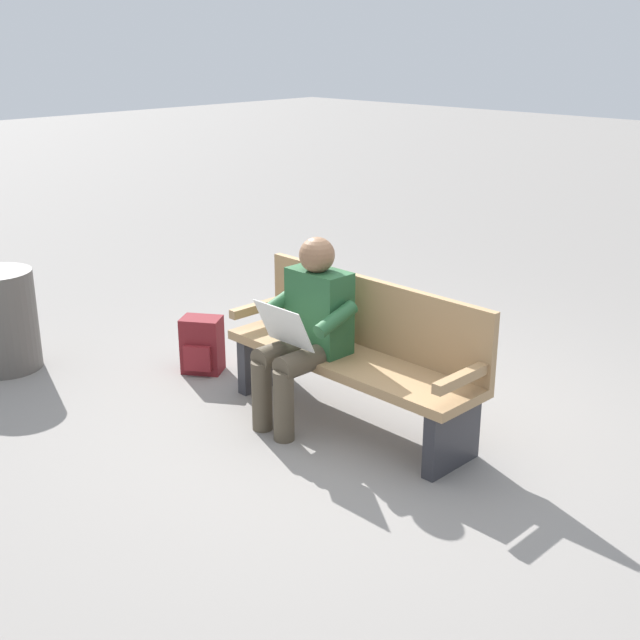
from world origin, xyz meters
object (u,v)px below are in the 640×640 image
(person_seated, at_px, (306,327))
(trash_bin, at_px, (2,320))
(backpack, at_px, (202,345))
(bench_near, at_px, (357,352))

(person_seated, xyz_separation_m, trash_bin, (2.20, 0.92, -0.26))
(person_seated, relative_size, backpack, 2.86)
(backpack, bearing_deg, bench_near, -171.64)
(person_seated, bearing_deg, trash_bin, 24.20)
(person_seated, height_order, trash_bin, person_seated)
(person_seated, height_order, backpack, person_seated)
(person_seated, distance_m, backpack, 1.18)
(person_seated, relative_size, trash_bin, 1.60)
(backpack, height_order, trash_bin, trash_bin)
(bench_near, distance_m, backpack, 1.36)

